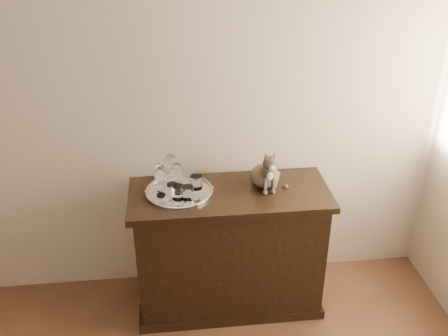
{
  "coord_description": "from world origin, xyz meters",
  "views": [
    {
      "loc": [
        0.28,
        -0.59,
        2.37
      ],
      "look_at": [
        0.57,
        1.95,
        1.01
      ],
      "focal_mm": 40.0,
      "sensor_mm": 36.0,
      "label": 1
    }
  ],
  "objects_px": {
    "tumbler_c": "(196,182)",
    "cat": "(265,166)",
    "tumbler_b": "(178,192)",
    "sideboard": "(229,249)",
    "wine_glass_a": "(160,177)",
    "wine_glass_c": "(160,182)",
    "wine_glass_b": "(171,170)",
    "tumbler_a": "(188,193)",
    "wine_glass_d": "(177,177)",
    "tray": "(179,192)"
  },
  "relations": [
    {
      "from": "tumbler_c",
      "to": "cat",
      "type": "bearing_deg",
      "value": -0.03
    },
    {
      "from": "tumbler_b",
      "to": "tumbler_c",
      "type": "xyz_separation_m",
      "value": [
        0.11,
        0.11,
        -0.0
      ]
    },
    {
      "from": "sideboard",
      "to": "wine_glass_a",
      "type": "relative_size",
      "value": 6.94
    },
    {
      "from": "sideboard",
      "to": "wine_glass_c",
      "type": "relative_size",
      "value": 6.66
    },
    {
      "from": "tumbler_b",
      "to": "cat",
      "type": "xyz_separation_m",
      "value": [
        0.52,
        0.11,
        0.08
      ]
    },
    {
      "from": "wine_glass_b",
      "to": "tumbler_a",
      "type": "distance_m",
      "value": 0.2
    },
    {
      "from": "wine_glass_a",
      "to": "wine_glass_b",
      "type": "height_order",
      "value": "wine_glass_b"
    },
    {
      "from": "wine_glass_d",
      "to": "cat",
      "type": "xyz_separation_m",
      "value": [
        0.53,
        0.01,
        0.03
      ]
    },
    {
      "from": "wine_glass_a",
      "to": "tumbler_c",
      "type": "height_order",
      "value": "wine_glass_a"
    },
    {
      "from": "sideboard",
      "to": "tumbler_c",
      "type": "bearing_deg",
      "value": 164.75
    },
    {
      "from": "wine_glass_a",
      "to": "wine_glass_b",
      "type": "bearing_deg",
      "value": 35.95
    },
    {
      "from": "sideboard",
      "to": "wine_glass_c",
      "type": "xyz_separation_m",
      "value": [
        -0.4,
        -0.01,
        0.52
      ]
    },
    {
      "from": "tray",
      "to": "wine_glass_d",
      "type": "distance_m",
      "value": 0.1
    },
    {
      "from": "tumbler_c",
      "to": "cat",
      "type": "distance_m",
      "value": 0.42
    },
    {
      "from": "wine_glass_d",
      "to": "tumbler_c",
      "type": "relative_size",
      "value": 2.21
    },
    {
      "from": "sideboard",
      "to": "wine_glass_c",
      "type": "bearing_deg",
      "value": -179.17
    },
    {
      "from": "wine_glass_c",
      "to": "cat",
      "type": "xyz_separation_m",
      "value": [
        0.62,
        0.06,
        0.03
      ]
    },
    {
      "from": "wine_glass_a",
      "to": "wine_glass_d",
      "type": "height_order",
      "value": "wine_glass_d"
    },
    {
      "from": "wine_glass_d",
      "to": "cat",
      "type": "relative_size",
      "value": 0.68
    },
    {
      "from": "wine_glass_b",
      "to": "wine_glass_c",
      "type": "bearing_deg",
      "value": -118.35
    },
    {
      "from": "wine_glass_a",
      "to": "tumbler_b",
      "type": "height_order",
      "value": "wine_glass_a"
    },
    {
      "from": "wine_glass_d",
      "to": "tumbler_b",
      "type": "height_order",
      "value": "wine_glass_d"
    },
    {
      "from": "wine_glass_c",
      "to": "tumbler_c",
      "type": "relative_size",
      "value": 2.2
    },
    {
      "from": "sideboard",
      "to": "tumbler_b",
      "type": "relative_size",
      "value": 14.5
    },
    {
      "from": "wine_glass_b",
      "to": "tumbler_c",
      "type": "bearing_deg",
      "value": -22.51
    },
    {
      "from": "tumbler_b",
      "to": "cat",
      "type": "relative_size",
      "value": 0.31
    },
    {
      "from": "sideboard",
      "to": "tumbler_a",
      "type": "xyz_separation_m",
      "value": [
        -0.25,
        -0.06,
        0.47
      ]
    },
    {
      "from": "tumbler_b",
      "to": "sideboard",
      "type": "bearing_deg",
      "value": 9.97
    },
    {
      "from": "wine_glass_c",
      "to": "tumbler_b",
      "type": "distance_m",
      "value": 0.12
    },
    {
      "from": "wine_glass_d",
      "to": "tumbler_c",
      "type": "height_order",
      "value": "wine_glass_d"
    },
    {
      "from": "wine_glass_d",
      "to": "tumbler_a",
      "type": "relative_size",
      "value": 2.28
    },
    {
      "from": "tray",
      "to": "tumbler_a",
      "type": "height_order",
      "value": "tumbler_a"
    },
    {
      "from": "wine_glass_b",
      "to": "cat",
      "type": "xyz_separation_m",
      "value": [
        0.56,
        -0.06,
        0.02
      ]
    },
    {
      "from": "tray",
      "to": "wine_glass_c",
      "type": "distance_m",
      "value": 0.15
    },
    {
      "from": "tumbler_a",
      "to": "cat",
      "type": "distance_m",
      "value": 0.49
    },
    {
      "from": "tumbler_a",
      "to": "tumbler_b",
      "type": "bearing_deg",
      "value": 172.87
    },
    {
      "from": "cat",
      "to": "wine_glass_d",
      "type": "bearing_deg",
      "value": 175.72
    },
    {
      "from": "tumbler_a",
      "to": "cat",
      "type": "relative_size",
      "value": 0.3
    },
    {
      "from": "wine_glass_b",
      "to": "wine_glass_d",
      "type": "relative_size",
      "value": 1.14
    },
    {
      "from": "wine_glass_a",
      "to": "cat",
      "type": "relative_size",
      "value": 0.66
    },
    {
      "from": "wine_glass_a",
      "to": "tumbler_a",
      "type": "xyz_separation_m",
      "value": [
        0.16,
        -0.12,
        -0.05
      ]
    },
    {
      "from": "wine_glass_d",
      "to": "tumbler_a",
      "type": "bearing_deg",
      "value": -62.24
    },
    {
      "from": "tray",
      "to": "sideboard",
      "type": "bearing_deg",
      "value": -5.3
    },
    {
      "from": "tumbler_c",
      "to": "tumbler_a",
      "type": "bearing_deg",
      "value": -116.4
    },
    {
      "from": "sideboard",
      "to": "wine_glass_a",
      "type": "height_order",
      "value": "wine_glass_a"
    },
    {
      "from": "tray",
      "to": "tumbler_c",
      "type": "xyz_separation_m",
      "value": [
        0.1,
        0.03,
        0.04
      ]
    },
    {
      "from": "wine_glass_c",
      "to": "tumbler_c",
      "type": "distance_m",
      "value": 0.22
    },
    {
      "from": "wine_glass_b",
      "to": "tumbler_a",
      "type": "bearing_deg",
      "value": -62.99
    },
    {
      "from": "tray",
      "to": "tumbler_a",
      "type": "distance_m",
      "value": 0.11
    },
    {
      "from": "tray",
      "to": "wine_glass_a",
      "type": "distance_m",
      "value": 0.15
    }
  ]
}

